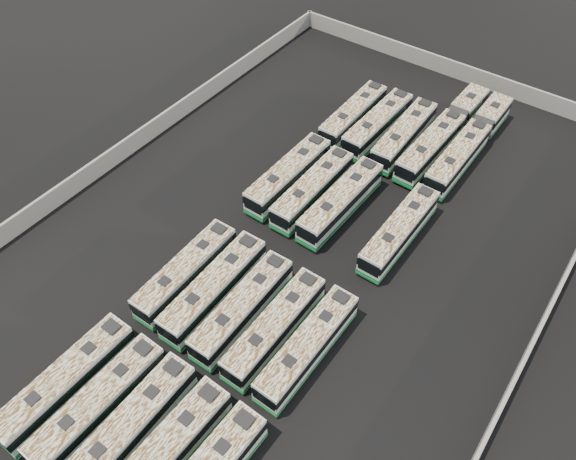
{
  "coord_description": "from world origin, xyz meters",
  "views": [
    {
      "loc": [
        20.11,
        -27.59,
        40.69
      ],
      "look_at": [
        -0.54,
        0.94,
        1.6
      ],
      "focal_mm": 35.0,
      "sensor_mm": 36.0,
      "label": 1
    }
  ],
  "objects_px": {
    "bus_front_far_left": "(67,381)",
    "bus_back_right": "(443,133)",
    "bus_back_far_left": "(353,115)",
    "bus_midback_center": "(341,202)",
    "bus_midfront_right": "(275,327)",
    "bus_front_right": "(163,456)",
    "bus_midfront_left": "(214,288)",
    "bus_midfront_center": "(243,308)",
    "bus_midfront_far_right": "(307,347)",
    "bus_midback_far_left": "(288,175)",
    "bus_midfront_far_left": "(186,272)",
    "bus_front_left": "(99,404)",
    "bus_back_left": "(378,124)",
    "bus_midback_left": "(313,189)",
    "bus_back_center": "(404,135)",
    "bus_back_far_right": "(469,143)",
    "bus_front_center": "(130,428)",
    "bus_midback_far_right": "(399,231)"
  },
  "relations": [
    {
      "from": "bus_front_right",
      "to": "bus_midfront_left",
      "type": "height_order",
      "value": "bus_midfront_left"
    },
    {
      "from": "bus_back_far_left",
      "to": "bus_front_left",
      "type": "bearing_deg",
      "value": -85.94
    },
    {
      "from": "bus_midfront_left",
      "to": "bus_midback_left",
      "type": "bearing_deg",
      "value": 88.83
    },
    {
      "from": "bus_front_right",
      "to": "bus_midfront_center",
      "type": "distance_m",
      "value": 13.08
    },
    {
      "from": "bus_front_left",
      "to": "bus_back_far_right",
      "type": "xyz_separation_m",
      "value": [
        9.72,
        43.96,
        -0.0
      ]
    },
    {
      "from": "bus_midback_left",
      "to": "bus_back_far_left",
      "type": "bearing_deg",
      "value": 103.66
    },
    {
      "from": "bus_front_right",
      "to": "bus_midfront_right",
      "type": "height_order",
      "value": "bus_front_right"
    },
    {
      "from": "bus_midback_far_left",
      "to": "bus_midback_center",
      "type": "height_order",
      "value": "bus_midback_far_left"
    },
    {
      "from": "bus_front_left",
      "to": "bus_front_right",
      "type": "relative_size",
      "value": 0.98
    },
    {
      "from": "bus_midfront_left",
      "to": "bus_back_center",
      "type": "xyz_separation_m",
      "value": [
        3.3,
        28.12,
        -0.03
      ]
    },
    {
      "from": "bus_back_right",
      "to": "bus_midfront_center",
      "type": "bearing_deg",
      "value": -94.84
    },
    {
      "from": "bus_back_center",
      "to": "bus_back_far_right",
      "type": "bearing_deg",
      "value": 23.38
    },
    {
      "from": "bus_midfront_far_left",
      "to": "bus_midfront_right",
      "type": "distance_m",
      "value": 9.69
    },
    {
      "from": "bus_front_center",
      "to": "bus_front_right",
      "type": "xyz_separation_m",
      "value": [
        3.26,
        0.01,
        0.0
      ]
    },
    {
      "from": "bus_front_far_left",
      "to": "bus_midback_far_left",
      "type": "bearing_deg",
      "value": 90.45
    },
    {
      "from": "bus_midfront_right",
      "to": "bus_midfront_center",
      "type": "bearing_deg",
      "value": -178.53
    },
    {
      "from": "bus_front_center",
      "to": "bus_midfront_far_right",
      "type": "xyz_separation_m",
      "value": [
        6.5,
        12.84,
        -0.05
      ]
    },
    {
      "from": "bus_midfront_right",
      "to": "bus_midback_left",
      "type": "bearing_deg",
      "value": 113.37
    },
    {
      "from": "bus_midfront_left",
      "to": "bus_midfront_right",
      "type": "relative_size",
      "value": 1.04
    },
    {
      "from": "bus_midfront_far_left",
      "to": "bus_midfront_left",
      "type": "bearing_deg",
      "value": 0.58
    },
    {
      "from": "bus_front_left",
      "to": "bus_back_right",
      "type": "relative_size",
      "value": 0.64
    },
    {
      "from": "bus_front_center",
      "to": "bus_back_far_left",
      "type": "relative_size",
      "value": 1.04
    },
    {
      "from": "bus_midfront_center",
      "to": "bus_midfront_far_right",
      "type": "xyz_separation_m",
      "value": [
        6.48,
        0.15,
        -0.0
      ]
    },
    {
      "from": "bus_midfront_far_right",
      "to": "bus_midback_left",
      "type": "xyz_separation_m",
      "value": [
        -9.75,
        15.07,
        0.03
      ]
    },
    {
      "from": "bus_front_center",
      "to": "bus_midfront_far_right",
      "type": "height_order",
      "value": "bus_front_center"
    },
    {
      "from": "bus_midback_center",
      "to": "bus_midfront_right",
      "type": "bearing_deg",
      "value": -76.31
    },
    {
      "from": "bus_front_center",
      "to": "bus_midfront_center",
      "type": "height_order",
      "value": "bus_front_center"
    },
    {
      "from": "bus_front_right",
      "to": "bus_back_far_right",
      "type": "xyz_separation_m",
      "value": [
        3.26,
        43.92,
        -0.04
      ]
    },
    {
      "from": "bus_front_center",
      "to": "bus_midfront_center",
      "type": "bearing_deg",
      "value": 88.95
    },
    {
      "from": "bus_midback_far_right",
      "to": "bus_back_right",
      "type": "distance_m",
      "value": 16.15
    },
    {
      "from": "bus_midfront_left",
      "to": "bus_back_center",
      "type": "bearing_deg",
      "value": 81.98
    },
    {
      "from": "bus_midback_left",
      "to": "bus_back_center",
      "type": "height_order",
      "value": "bus_back_center"
    },
    {
      "from": "bus_front_left",
      "to": "bus_back_left",
      "type": "bearing_deg",
      "value": 90.94
    },
    {
      "from": "bus_midback_center",
      "to": "bus_back_far_left",
      "type": "bearing_deg",
      "value": 117.87
    },
    {
      "from": "bus_back_center",
      "to": "bus_midfront_right",
      "type": "bearing_deg",
      "value": -84.95
    },
    {
      "from": "bus_back_right",
      "to": "bus_back_far_right",
      "type": "bearing_deg",
      "value": 2.81
    },
    {
      "from": "bus_front_far_left",
      "to": "bus_back_far_left",
      "type": "xyz_separation_m",
      "value": [
        0.12,
        41.08,
        -0.05
      ]
    },
    {
      "from": "bus_front_left",
      "to": "bus_back_far_right",
      "type": "relative_size",
      "value": 0.65
    },
    {
      "from": "bus_front_far_left",
      "to": "bus_back_right",
      "type": "xyz_separation_m",
      "value": [
        9.95,
        44.1,
        -0.01
      ]
    },
    {
      "from": "bus_midfront_left",
      "to": "bus_front_right",
      "type": "bearing_deg",
      "value": -64.56
    },
    {
      "from": "bus_front_far_left",
      "to": "bus_back_left",
      "type": "height_order",
      "value": "bus_front_far_left"
    },
    {
      "from": "bus_front_far_left",
      "to": "bus_midback_center",
      "type": "bearing_deg",
      "value": 77.72
    },
    {
      "from": "bus_midfront_far_left",
      "to": "bus_back_far_right",
      "type": "bearing_deg",
      "value": 66.42
    },
    {
      "from": "bus_midback_far_left",
      "to": "bus_midback_center",
      "type": "xyz_separation_m",
      "value": [
        6.39,
        -0.1,
        -0.01
      ]
    },
    {
      "from": "bus_midfront_far_right",
      "to": "bus_back_right",
      "type": "relative_size",
      "value": 0.63
    },
    {
      "from": "bus_midback_far_right",
      "to": "bus_back_far_left",
      "type": "bearing_deg",
      "value": 135.45
    },
    {
      "from": "bus_back_right",
      "to": "bus_back_far_right",
      "type": "distance_m",
      "value": 3.08
    },
    {
      "from": "bus_front_far_left",
      "to": "bus_back_right",
      "type": "relative_size",
      "value": 0.65
    },
    {
      "from": "bus_midfront_center",
      "to": "bus_midfront_right",
      "type": "distance_m",
      "value": 3.3
    },
    {
      "from": "bus_midback_far_right",
      "to": "bus_front_right",
      "type": "bearing_deg",
      "value": -96.3
    }
  ]
}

